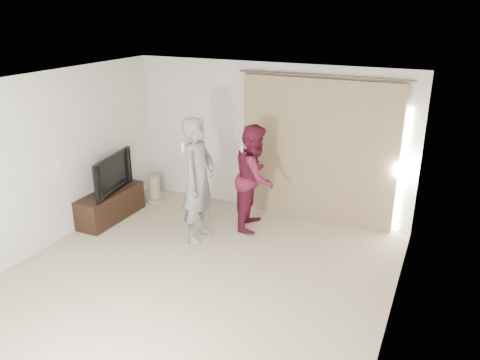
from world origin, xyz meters
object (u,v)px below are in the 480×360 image
at_px(tv, 107,173).
at_px(person_woman, 255,177).
at_px(person_man, 199,180).
at_px(tv_console, 111,205).

bearing_deg(tv, person_woman, -81.30).
xyz_separation_m(tv, person_woman, (2.35, 0.78, 0.04)).
xyz_separation_m(tv, person_man, (1.75, 0.01, 0.15)).
height_order(tv_console, person_man, person_man).
bearing_deg(tv_console, person_man, 0.22).
xyz_separation_m(tv_console, person_woman, (2.35, 0.78, 0.62)).
xyz_separation_m(tv_console, tv, (0.00, 0.00, 0.58)).
distance_m(person_man, person_woman, 0.99).
bearing_deg(tv, tv_console, -0.00).
bearing_deg(person_woman, person_man, -127.71).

